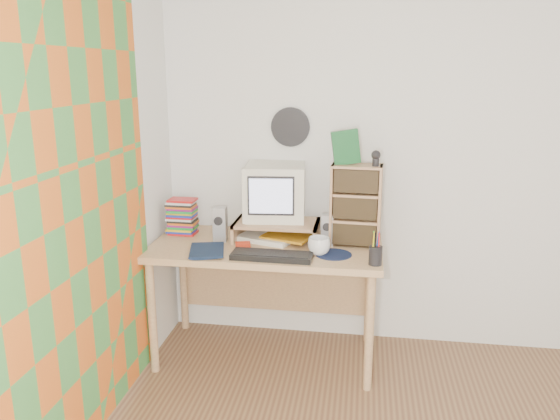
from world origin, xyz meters
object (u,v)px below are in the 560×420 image
(dvd_stack, at_px, (182,215))
(keyboard, at_px, (272,256))
(desk, at_px, (268,262))
(diary, at_px, (190,249))
(cd_rack, at_px, (356,206))
(crt_monitor, at_px, (275,193))
(mug, at_px, (319,246))

(dvd_stack, bearing_deg, keyboard, -28.93)
(desk, xyz_separation_m, dvd_stack, (-0.58, 0.08, 0.26))
(desk, bearing_deg, diary, -145.03)
(keyboard, relative_size, dvd_stack, 1.88)
(keyboard, height_order, cd_rack, cd_rack)
(diary, bearing_deg, keyboard, -15.97)
(keyboard, bearing_deg, crt_monitor, 98.33)
(keyboard, height_order, diary, diary)
(keyboard, distance_m, diary, 0.49)
(dvd_stack, xyz_separation_m, mug, (0.91, -0.28, -0.07))
(diary, bearing_deg, crt_monitor, 26.55)
(dvd_stack, bearing_deg, diary, -64.04)
(crt_monitor, distance_m, cd_rack, 0.51)
(dvd_stack, bearing_deg, crt_monitor, 2.22)
(keyboard, xyz_separation_m, dvd_stack, (-0.65, 0.38, 0.11))
(keyboard, distance_m, mug, 0.28)
(keyboard, xyz_separation_m, diary, (-0.49, 0.02, 0.01))
(keyboard, relative_size, diary, 1.91)
(desk, height_order, crt_monitor, crt_monitor)
(dvd_stack, bearing_deg, desk, -6.31)
(keyboard, xyz_separation_m, cd_rack, (0.46, 0.31, 0.23))
(desk, xyz_separation_m, diary, (-0.41, -0.29, 0.16))
(dvd_stack, relative_size, diary, 1.02)
(crt_monitor, distance_m, mug, 0.48)
(crt_monitor, xyz_separation_m, cd_rack, (0.51, -0.08, -0.04))
(desk, distance_m, diary, 0.53)
(desk, relative_size, dvd_stack, 5.71)
(crt_monitor, relative_size, keyboard, 0.79)
(crt_monitor, height_order, dvd_stack, crt_monitor)
(crt_monitor, height_order, cd_rack, cd_rack)
(desk, height_order, keyboard, keyboard)
(crt_monitor, xyz_separation_m, dvd_stack, (-0.61, -0.01, -0.17))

